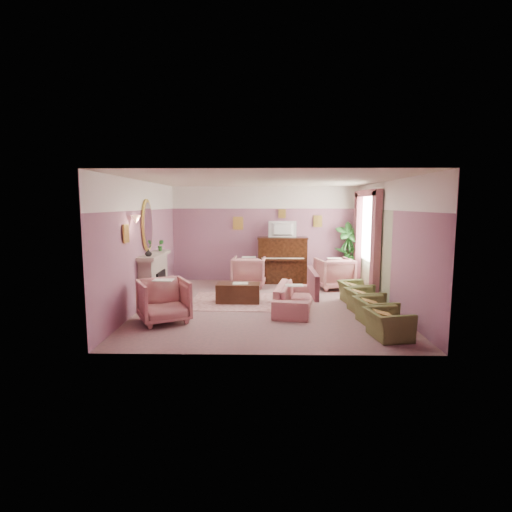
{
  "coord_description": "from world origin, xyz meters",
  "views": [
    {
      "loc": [
        -0.05,
        -8.85,
        2.29
      ],
      "look_at": [
        -0.22,
        0.4,
        1.08
      ],
      "focal_mm": 28.0,
      "sensor_mm": 36.0,
      "label": 1
    }
  ],
  "objects_px": {
    "sofa": "(294,293)",
    "side_table": "(347,271)",
    "floral_armchair_right": "(334,272)",
    "olive_chair_c": "(364,297)",
    "olive_chair_a": "(388,319)",
    "piano": "(282,260)",
    "coffee_table": "(238,293)",
    "television": "(283,228)",
    "olive_chair_b": "(375,307)",
    "olive_chair_d": "(355,289)",
    "floral_armchair_left": "(249,270)",
    "floral_armchair_front": "(164,298)"
  },
  "relations": [
    {
      "from": "television",
      "to": "olive_chair_d",
      "type": "bearing_deg",
      "value": -56.11
    },
    {
      "from": "sofa",
      "to": "olive_chair_c",
      "type": "bearing_deg",
      "value": -7.25
    },
    {
      "from": "television",
      "to": "sofa",
      "type": "height_order",
      "value": "television"
    },
    {
      "from": "floral_armchair_front",
      "to": "coffee_table",
      "type": "bearing_deg",
      "value": 49.29
    },
    {
      "from": "olive_chair_d",
      "to": "side_table",
      "type": "relative_size",
      "value": 1.08
    },
    {
      "from": "piano",
      "to": "sofa",
      "type": "bearing_deg",
      "value": -87.74
    },
    {
      "from": "floral_armchair_right",
      "to": "olive_chair_b",
      "type": "xyz_separation_m",
      "value": [
        0.21,
        -3.21,
        -0.14
      ]
    },
    {
      "from": "television",
      "to": "olive_chair_b",
      "type": "height_order",
      "value": "television"
    },
    {
      "from": "side_table",
      "to": "floral_armchair_front",
      "type": "bearing_deg",
      "value": -137.87
    },
    {
      "from": "olive_chair_b",
      "to": "olive_chair_d",
      "type": "distance_m",
      "value": 1.64
    },
    {
      "from": "television",
      "to": "olive_chair_b",
      "type": "relative_size",
      "value": 1.05
    },
    {
      "from": "piano",
      "to": "floral_armchair_front",
      "type": "distance_m",
      "value": 4.71
    },
    {
      "from": "floral_armchair_left",
      "to": "olive_chair_b",
      "type": "relative_size",
      "value": 1.23
    },
    {
      "from": "coffee_table",
      "to": "side_table",
      "type": "xyz_separation_m",
      "value": [
        3.03,
        2.39,
        0.12
      ]
    },
    {
      "from": "floral_armchair_left",
      "to": "floral_armchair_right",
      "type": "distance_m",
      "value": 2.34
    },
    {
      "from": "sofa",
      "to": "side_table",
      "type": "xyz_separation_m",
      "value": [
        1.77,
        3.01,
        -0.03
      ]
    },
    {
      "from": "coffee_table",
      "to": "television",
      "type": "bearing_deg",
      "value": 64.49
    },
    {
      "from": "coffee_table",
      "to": "olive_chair_b",
      "type": "bearing_deg",
      "value": -30.82
    },
    {
      "from": "floral_armchair_right",
      "to": "side_table",
      "type": "relative_size",
      "value": 1.33
    },
    {
      "from": "coffee_table",
      "to": "floral_armchair_right",
      "type": "xyz_separation_m",
      "value": [
        2.51,
        1.59,
        0.24
      ]
    },
    {
      "from": "floral_armchair_left",
      "to": "side_table",
      "type": "distance_m",
      "value": 2.9
    },
    {
      "from": "sofa",
      "to": "floral_armchair_right",
      "type": "relative_size",
      "value": 2.02
    },
    {
      "from": "olive_chair_a",
      "to": "side_table",
      "type": "height_order",
      "value": "side_table"
    },
    {
      "from": "floral_armchair_right",
      "to": "side_table",
      "type": "distance_m",
      "value": 0.96
    },
    {
      "from": "olive_chair_a",
      "to": "sofa",
      "type": "bearing_deg",
      "value": 128.77
    },
    {
      "from": "floral_armchair_right",
      "to": "floral_armchair_front",
      "type": "height_order",
      "value": "same"
    },
    {
      "from": "olive_chair_c",
      "to": "olive_chair_b",
      "type": "bearing_deg",
      "value": -90.0
    },
    {
      "from": "floral_armchair_front",
      "to": "piano",
      "type": "bearing_deg",
      "value": 58.13
    },
    {
      "from": "olive_chair_c",
      "to": "olive_chair_d",
      "type": "xyz_separation_m",
      "value": [
        0.0,
        0.82,
        0.0
      ]
    },
    {
      "from": "television",
      "to": "olive_chair_d",
      "type": "xyz_separation_m",
      "value": [
        1.59,
        -2.36,
        -1.27
      ]
    },
    {
      "from": "floral_armchair_right",
      "to": "olive_chair_c",
      "type": "height_order",
      "value": "floral_armchair_right"
    },
    {
      "from": "piano",
      "to": "olive_chair_c",
      "type": "height_order",
      "value": "piano"
    },
    {
      "from": "piano",
      "to": "coffee_table",
      "type": "bearing_deg",
      "value": -115.05
    },
    {
      "from": "piano",
      "to": "olive_chair_b",
      "type": "bearing_deg",
      "value": -68.61
    },
    {
      "from": "olive_chair_d",
      "to": "floral_armchair_left",
      "type": "bearing_deg",
      "value": 144.83
    },
    {
      "from": "side_table",
      "to": "floral_armchair_right",
      "type": "bearing_deg",
      "value": -122.82
    },
    {
      "from": "floral_armchair_right",
      "to": "olive_chair_c",
      "type": "distance_m",
      "value": 2.4
    },
    {
      "from": "floral_armchair_right",
      "to": "television",
      "type": "bearing_deg",
      "value": 150.04
    },
    {
      "from": "sofa",
      "to": "side_table",
      "type": "height_order",
      "value": "sofa"
    },
    {
      "from": "sofa",
      "to": "floral_armchair_right",
      "type": "distance_m",
      "value": 2.54
    },
    {
      "from": "television",
      "to": "sofa",
      "type": "relative_size",
      "value": 0.43
    },
    {
      "from": "floral_armchair_front",
      "to": "olive_chair_d",
      "type": "relative_size",
      "value": 1.23
    },
    {
      "from": "olive_chair_c",
      "to": "olive_chair_d",
      "type": "distance_m",
      "value": 0.82
    },
    {
      "from": "olive_chair_b",
      "to": "sofa",
      "type": "bearing_deg",
      "value": 145.54
    },
    {
      "from": "olive_chair_a",
      "to": "olive_chair_d",
      "type": "height_order",
      "value": "same"
    },
    {
      "from": "side_table",
      "to": "olive_chair_d",
      "type": "bearing_deg",
      "value": -97.27
    },
    {
      "from": "coffee_table",
      "to": "floral_armchair_right",
      "type": "relative_size",
      "value": 1.07
    },
    {
      "from": "television",
      "to": "floral_armchair_left",
      "type": "bearing_deg",
      "value": -148.97
    },
    {
      "from": "olive_chair_d",
      "to": "side_table",
      "type": "bearing_deg",
      "value": 82.73
    },
    {
      "from": "piano",
      "to": "olive_chair_b",
      "type": "height_order",
      "value": "piano"
    }
  ]
}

